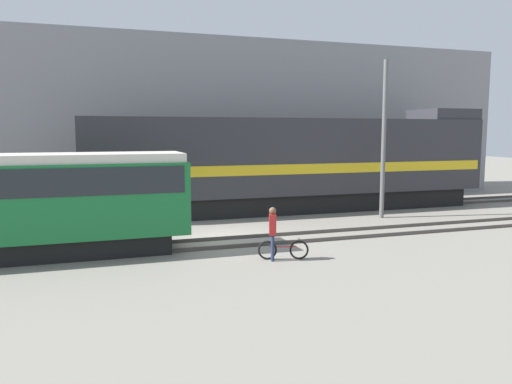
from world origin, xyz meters
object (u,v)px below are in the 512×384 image
freight_locomotive (297,163)px  utility_pole_left (384,140)px  streetcar (25,199)px  bicycle (283,250)px  person (273,228)px

freight_locomotive → utility_pole_left: utility_pole_left is taller
utility_pole_left → streetcar: bearing=-168.3°
utility_pole_left → freight_locomotive: bearing=134.5°
bicycle → person: person is taller
bicycle → utility_pole_left: (7.54, 6.00, 3.47)m
bicycle → streetcar: bearing=160.8°
streetcar → bicycle: (8.01, -2.79, -1.66)m
streetcar → utility_pole_left: utility_pole_left is taller
freight_locomotive → streetcar: bearing=-152.6°
streetcar → utility_pole_left: bearing=11.7°
bicycle → person: (-0.39, -0.03, 0.76)m
streetcar → bicycle: streetcar is taller
freight_locomotive → person: freight_locomotive is taller
freight_locomotive → streetcar: size_ratio=2.04×
freight_locomotive → bicycle: bearing=-115.5°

